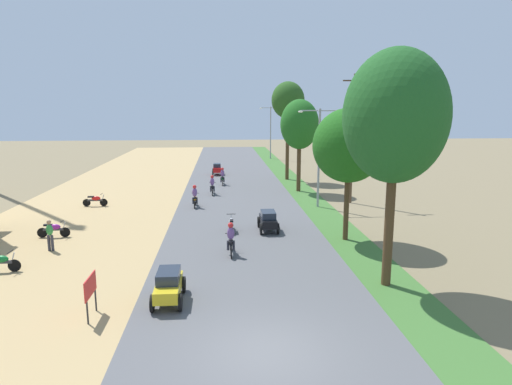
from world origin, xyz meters
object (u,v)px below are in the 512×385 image
median_tree_fourth (288,101)px  car_hatchback_red (217,169)px  parked_motorbike_nearest (0,261)px  car_sedan_yellow (169,285)px  motorbike_ahead_third (195,197)px  motorbike_ahead_fifth (222,177)px  utility_pole_near (353,137)px  street_signboard (90,289)px  parked_motorbike_second (54,229)px  pedestrian_on_shoulder (50,234)px  median_tree_second (349,146)px  streetlamp_mid (271,129)px  motorbike_ahead_second (231,223)px  motorbike_foreground_rider (231,239)px  median_tree_third (300,125)px  car_sedan_black (268,220)px  median_tree_nearest (395,117)px  streetlamp_near (319,150)px  parked_motorbike_third (95,200)px

median_tree_fourth → car_hatchback_red: (-7.13, 3.59, -7.13)m
parked_motorbike_nearest → car_sedan_yellow: car_sedan_yellow is taller
motorbike_ahead_third → motorbike_ahead_fifth: size_ratio=1.00×
utility_pole_near → street_signboard: bearing=-128.8°
median_tree_fourth → utility_pole_near: (3.24, -11.34, -2.84)m
parked_motorbike_second → pedestrian_on_shoulder: (0.71, -2.44, 0.41)m
car_hatchback_red → median_tree_second: bearing=-73.5°
streetlamp_mid → motorbike_ahead_third: streetlamp_mid is taller
street_signboard → median_tree_fourth: 32.14m
street_signboard → streetlamp_mid: streetlamp_mid is taller
median_tree_fourth → motorbike_ahead_second: size_ratio=5.41×
median_tree_fourth → motorbike_foreground_rider: (-6.25, -23.08, -7.02)m
parked_motorbike_second → motorbike_ahead_second: bearing=2.3°
motorbike_foreground_rider → motorbike_ahead_third: same height
pedestrian_on_shoulder → median_tree_third: 22.25m
motorbike_foreground_rider → car_sedan_yellow: bearing=-115.1°
car_sedan_yellow → motorbike_ahead_third: size_ratio=1.26×
car_sedan_black → median_tree_nearest: bearing=-64.5°
utility_pole_near → motorbike_ahead_second: (-9.37, -7.55, -4.47)m
car_sedan_black → motorbike_foreground_rider: 4.75m
streetlamp_near → utility_pole_near: size_ratio=0.73×
parked_motorbike_nearest → median_tree_fourth: median_tree_fourth is taller
motorbike_ahead_third → motorbike_foreground_rider: bearing=-77.7°
median_tree_third → pedestrian_on_shoulder: bearing=-135.3°
parked_motorbike_third → street_signboard: (4.77, -18.04, 0.55)m
median_tree_second → streetlamp_near: size_ratio=1.01×
parked_motorbike_second → median_tree_third: bearing=38.5°
motorbike_ahead_second → motorbike_ahead_third: size_ratio=1.00×
median_tree_fourth → streetlamp_mid: size_ratio=1.33×
median_tree_fourth → streetlamp_near: (0.39, -12.71, -3.67)m
motorbike_ahead_third → parked_motorbike_nearest: bearing=-122.4°
median_tree_fourth → car_sedan_yellow: 30.45m
median_tree_fourth → streetlamp_near: bearing=-88.3°
median_tree_second → motorbike_ahead_third: (-8.75, 8.75, -4.39)m
motorbike_foreground_rider → parked_motorbike_nearest: bearing=-171.5°
median_tree_third → car_sedan_yellow: 24.07m
car_sedan_yellow → streetlamp_near: bearing=59.8°
car_hatchback_red → motorbike_foreground_rider: bearing=-88.1°
streetlamp_mid → car_hatchback_red: streetlamp_mid is taller
street_signboard → motorbike_ahead_second: (5.09, 10.46, -0.53)m
car_sedan_black → car_hatchback_red: car_hatchback_red is taller
utility_pole_near → motorbike_ahead_fifth: utility_pole_near is taller
pedestrian_on_shoulder → motorbike_ahead_fifth: (8.81, 18.88, -0.11)m
median_tree_nearest → streetlamp_near: (0.34, 14.60, -2.67)m
parked_motorbike_second → streetlamp_near: streetlamp_near is taller
median_tree_fourth → streetlamp_near: 13.24m
parked_motorbike_second → streetlamp_near: (16.48, 6.58, 3.65)m
utility_pole_near → car_sedan_black: size_ratio=4.29×
car_hatchback_red → parked_motorbike_second: bearing=-111.4°
parked_motorbike_nearest → median_tree_second: 17.66m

